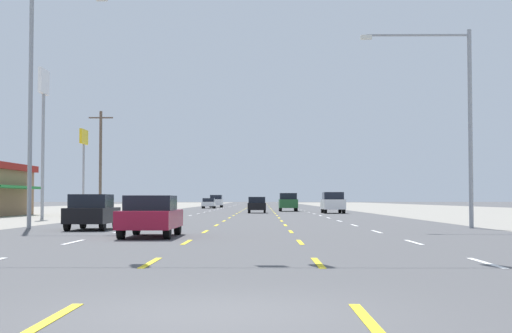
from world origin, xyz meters
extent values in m
plane|color=#4C4C4F|center=(0.00, 66.00, 0.00)|extent=(572.00, 572.00, 0.00)
cube|color=gray|center=(-24.75, 66.00, 0.00)|extent=(28.00, 440.00, 0.01)
cube|color=gray|center=(24.75, 66.00, 0.00)|extent=(28.00, 440.00, 0.01)
cube|color=white|center=(-5.25, 14.50, 0.01)|extent=(0.14, 2.60, 0.01)
cube|color=white|center=(-5.25, 22.00, 0.01)|extent=(0.14, 2.60, 0.01)
cube|color=white|center=(-5.25, 29.50, 0.01)|extent=(0.14, 2.60, 0.01)
cube|color=white|center=(-5.25, 37.00, 0.01)|extent=(0.14, 2.60, 0.01)
cube|color=white|center=(-5.25, 44.50, 0.01)|extent=(0.14, 2.60, 0.01)
cube|color=white|center=(-5.25, 52.00, 0.01)|extent=(0.14, 2.60, 0.01)
cube|color=white|center=(-5.25, 59.50, 0.01)|extent=(0.14, 2.60, 0.01)
cube|color=white|center=(-5.25, 67.00, 0.01)|extent=(0.14, 2.60, 0.01)
cube|color=white|center=(-5.25, 74.50, 0.01)|extent=(0.14, 2.60, 0.01)
cube|color=white|center=(-5.25, 82.00, 0.01)|extent=(0.14, 2.60, 0.01)
cube|color=white|center=(-5.25, 89.50, 0.01)|extent=(0.14, 2.60, 0.01)
cube|color=white|center=(-5.25, 97.00, 0.01)|extent=(0.14, 2.60, 0.01)
cube|color=white|center=(-5.25, 104.50, 0.01)|extent=(0.14, 2.60, 0.01)
cube|color=white|center=(-5.25, 112.00, 0.01)|extent=(0.14, 2.60, 0.01)
cube|color=white|center=(-5.25, 119.50, 0.01)|extent=(0.14, 2.60, 0.01)
cube|color=white|center=(-5.25, 127.00, 0.01)|extent=(0.14, 2.60, 0.01)
cube|color=white|center=(-5.25, 134.50, 0.01)|extent=(0.14, 2.60, 0.01)
cube|color=white|center=(-5.25, 142.00, 0.01)|extent=(0.14, 2.60, 0.01)
cube|color=white|center=(-5.25, 149.50, 0.01)|extent=(0.14, 2.60, 0.01)
cube|color=white|center=(-5.25, 157.00, 0.01)|extent=(0.14, 2.60, 0.01)
cube|color=white|center=(-5.25, 164.50, 0.01)|extent=(0.14, 2.60, 0.01)
cube|color=white|center=(-5.25, 172.00, 0.01)|extent=(0.14, 2.60, 0.01)
cube|color=white|center=(-5.25, 179.50, 0.01)|extent=(0.14, 2.60, 0.01)
cube|color=white|center=(-5.25, 187.00, 0.01)|extent=(0.14, 2.60, 0.01)
cube|color=white|center=(-5.25, 194.50, 0.01)|extent=(0.14, 2.60, 0.01)
cube|color=white|center=(-5.25, 202.00, 0.01)|extent=(0.14, 2.60, 0.01)
cube|color=white|center=(-5.25, 209.50, 0.01)|extent=(0.14, 2.60, 0.01)
cube|color=white|center=(-5.25, 217.00, 0.01)|extent=(0.14, 2.60, 0.01)
cube|color=yellow|center=(-1.75, -0.50, 0.01)|extent=(0.14, 2.60, 0.01)
cube|color=yellow|center=(-1.75, 7.00, 0.01)|extent=(0.14, 2.60, 0.01)
cube|color=yellow|center=(-1.75, 14.50, 0.01)|extent=(0.14, 2.60, 0.01)
cube|color=yellow|center=(-1.75, 22.00, 0.01)|extent=(0.14, 2.60, 0.01)
cube|color=yellow|center=(-1.75, 29.50, 0.01)|extent=(0.14, 2.60, 0.01)
cube|color=yellow|center=(-1.75, 37.00, 0.01)|extent=(0.14, 2.60, 0.01)
cube|color=yellow|center=(-1.75, 44.50, 0.01)|extent=(0.14, 2.60, 0.01)
cube|color=yellow|center=(-1.75, 52.00, 0.01)|extent=(0.14, 2.60, 0.01)
cube|color=yellow|center=(-1.75, 59.50, 0.01)|extent=(0.14, 2.60, 0.01)
cube|color=yellow|center=(-1.75, 67.00, 0.01)|extent=(0.14, 2.60, 0.01)
cube|color=yellow|center=(-1.75, 74.50, 0.01)|extent=(0.14, 2.60, 0.01)
cube|color=yellow|center=(-1.75, 82.00, 0.01)|extent=(0.14, 2.60, 0.01)
cube|color=yellow|center=(-1.75, 89.50, 0.01)|extent=(0.14, 2.60, 0.01)
cube|color=yellow|center=(-1.75, 97.00, 0.01)|extent=(0.14, 2.60, 0.01)
cube|color=yellow|center=(-1.75, 104.50, 0.01)|extent=(0.14, 2.60, 0.01)
cube|color=yellow|center=(-1.75, 112.00, 0.01)|extent=(0.14, 2.60, 0.01)
cube|color=yellow|center=(-1.75, 119.50, 0.01)|extent=(0.14, 2.60, 0.01)
cube|color=yellow|center=(-1.75, 127.00, 0.01)|extent=(0.14, 2.60, 0.01)
cube|color=yellow|center=(-1.75, 134.50, 0.01)|extent=(0.14, 2.60, 0.01)
cube|color=yellow|center=(-1.75, 142.00, 0.01)|extent=(0.14, 2.60, 0.01)
cube|color=yellow|center=(-1.75, 149.50, 0.01)|extent=(0.14, 2.60, 0.01)
cube|color=yellow|center=(-1.75, 157.00, 0.01)|extent=(0.14, 2.60, 0.01)
cube|color=yellow|center=(-1.75, 164.50, 0.01)|extent=(0.14, 2.60, 0.01)
cube|color=yellow|center=(-1.75, 172.00, 0.01)|extent=(0.14, 2.60, 0.01)
cube|color=yellow|center=(-1.75, 179.50, 0.01)|extent=(0.14, 2.60, 0.01)
cube|color=yellow|center=(-1.75, 187.00, 0.01)|extent=(0.14, 2.60, 0.01)
cube|color=yellow|center=(-1.75, 194.50, 0.01)|extent=(0.14, 2.60, 0.01)
cube|color=yellow|center=(-1.75, 202.00, 0.01)|extent=(0.14, 2.60, 0.01)
cube|color=yellow|center=(-1.75, 209.50, 0.01)|extent=(0.14, 2.60, 0.01)
cube|color=yellow|center=(-1.75, 217.00, 0.01)|extent=(0.14, 2.60, 0.01)
cube|color=yellow|center=(1.75, -0.50, 0.01)|extent=(0.14, 2.60, 0.01)
cube|color=yellow|center=(1.75, 7.00, 0.01)|extent=(0.14, 2.60, 0.01)
cube|color=yellow|center=(1.75, 14.50, 0.01)|extent=(0.14, 2.60, 0.01)
cube|color=yellow|center=(1.75, 22.00, 0.01)|extent=(0.14, 2.60, 0.01)
cube|color=yellow|center=(1.75, 29.50, 0.01)|extent=(0.14, 2.60, 0.01)
cube|color=yellow|center=(1.75, 37.00, 0.01)|extent=(0.14, 2.60, 0.01)
cube|color=yellow|center=(1.75, 44.50, 0.01)|extent=(0.14, 2.60, 0.01)
cube|color=yellow|center=(1.75, 52.00, 0.01)|extent=(0.14, 2.60, 0.01)
cube|color=yellow|center=(1.75, 59.50, 0.01)|extent=(0.14, 2.60, 0.01)
cube|color=yellow|center=(1.75, 67.00, 0.01)|extent=(0.14, 2.60, 0.01)
cube|color=yellow|center=(1.75, 74.50, 0.01)|extent=(0.14, 2.60, 0.01)
cube|color=yellow|center=(1.75, 82.00, 0.01)|extent=(0.14, 2.60, 0.01)
cube|color=yellow|center=(1.75, 89.50, 0.01)|extent=(0.14, 2.60, 0.01)
cube|color=yellow|center=(1.75, 97.00, 0.01)|extent=(0.14, 2.60, 0.01)
cube|color=yellow|center=(1.75, 104.50, 0.01)|extent=(0.14, 2.60, 0.01)
cube|color=yellow|center=(1.75, 112.00, 0.01)|extent=(0.14, 2.60, 0.01)
cube|color=yellow|center=(1.75, 119.50, 0.01)|extent=(0.14, 2.60, 0.01)
cube|color=yellow|center=(1.75, 127.00, 0.01)|extent=(0.14, 2.60, 0.01)
cube|color=yellow|center=(1.75, 134.50, 0.01)|extent=(0.14, 2.60, 0.01)
cube|color=yellow|center=(1.75, 142.00, 0.01)|extent=(0.14, 2.60, 0.01)
cube|color=yellow|center=(1.75, 149.50, 0.01)|extent=(0.14, 2.60, 0.01)
cube|color=yellow|center=(1.75, 157.00, 0.01)|extent=(0.14, 2.60, 0.01)
cube|color=yellow|center=(1.75, 164.50, 0.01)|extent=(0.14, 2.60, 0.01)
cube|color=yellow|center=(1.75, 172.00, 0.01)|extent=(0.14, 2.60, 0.01)
cube|color=yellow|center=(1.75, 179.50, 0.01)|extent=(0.14, 2.60, 0.01)
cube|color=yellow|center=(1.75, 187.00, 0.01)|extent=(0.14, 2.60, 0.01)
cube|color=yellow|center=(1.75, 194.50, 0.01)|extent=(0.14, 2.60, 0.01)
cube|color=yellow|center=(1.75, 202.00, 0.01)|extent=(0.14, 2.60, 0.01)
cube|color=yellow|center=(1.75, 209.50, 0.01)|extent=(0.14, 2.60, 0.01)
cube|color=yellow|center=(1.75, 217.00, 0.01)|extent=(0.14, 2.60, 0.01)
cube|color=white|center=(5.25, 7.00, 0.01)|extent=(0.14, 2.60, 0.01)
cube|color=white|center=(5.25, 14.50, 0.01)|extent=(0.14, 2.60, 0.01)
cube|color=white|center=(5.25, 22.00, 0.01)|extent=(0.14, 2.60, 0.01)
cube|color=white|center=(5.25, 29.50, 0.01)|extent=(0.14, 2.60, 0.01)
cube|color=white|center=(5.25, 37.00, 0.01)|extent=(0.14, 2.60, 0.01)
cube|color=white|center=(5.25, 44.50, 0.01)|extent=(0.14, 2.60, 0.01)
cube|color=white|center=(5.25, 52.00, 0.01)|extent=(0.14, 2.60, 0.01)
cube|color=white|center=(5.25, 59.50, 0.01)|extent=(0.14, 2.60, 0.01)
cube|color=white|center=(5.25, 67.00, 0.01)|extent=(0.14, 2.60, 0.01)
cube|color=white|center=(5.25, 74.50, 0.01)|extent=(0.14, 2.60, 0.01)
cube|color=white|center=(5.25, 82.00, 0.01)|extent=(0.14, 2.60, 0.01)
cube|color=white|center=(5.25, 89.50, 0.01)|extent=(0.14, 2.60, 0.01)
cube|color=white|center=(5.25, 97.00, 0.01)|extent=(0.14, 2.60, 0.01)
cube|color=white|center=(5.25, 104.50, 0.01)|extent=(0.14, 2.60, 0.01)
cube|color=white|center=(5.25, 112.00, 0.01)|extent=(0.14, 2.60, 0.01)
cube|color=white|center=(5.25, 119.50, 0.01)|extent=(0.14, 2.60, 0.01)
cube|color=white|center=(5.25, 127.00, 0.01)|extent=(0.14, 2.60, 0.01)
cube|color=white|center=(5.25, 134.50, 0.01)|extent=(0.14, 2.60, 0.01)
cube|color=white|center=(5.25, 142.00, 0.01)|extent=(0.14, 2.60, 0.01)
cube|color=white|center=(5.25, 149.50, 0.01)|extent=(0.14, 2.60, 0.01)
cube|color=white|center=(5.25, 157.00, 0.01)|extent=(0.14, 2.60, 0.01)
cube|color=white|center=(5.25, 164.50, 0.01)|extent=(0.14, 2.60, 0.01)
cube|color=white|center=(5.25, 172.00, 0.01)|extent=(0.14, 2.60, 0.01)
cube|color=white|center=(5.25, 179.50, 0.01)|extent=(0.14, 2.60, 0.01)
cube|color=white|center=(5.25, 187.00, 0.01)|extent=(0.14, 2.60, 0.01)
cube|color=white|center=(5.25, 194.50, 0.01)|extent=(0.14, 2.60, 0.01)
cube|color=white|center=(5.25, 202.00, 0.01)|extent=(0.14, 2.60, 0.01)
cube|color=white|center=(5.25, 209.50, 0.01)|extent=(0.14, 2.60, 0.01)
cube|color=white|center=(5.25, 217.00, 0.01)|extent=(0.14, 2.60, 0.01)
cube|color=maroon|center=(-3.35, 17.80, 0.63)|extent=(1.80, 4.50, 0.62)
cube|color=black|center=(-3.35, 17.70, 1.20)|extent=(1.62, 2.10, 0.52)
cylinder|color=black|center=(-4.12, 19.35, 0.32)|extent=(0.22, 0.64, 0.64)
cylinder|color=black|center=(-2.58, 19.35, 0.32)|extent=(0.22, 0.64, 0.64)
cylinder|color=black|center=(-4.12, 16.25, 0.32)|extent=(0.22, 0.64, 0.64)
cylinder|color=black|center=(-2.58, 16.25, 0.32)|extent=(0.22, 0.64, 0.64)
cube|color=black|center=(-6.82, 24.00, 0.63)|extent=(1.72, 3.90, 0.66)
cube|color=black|center=(-6.82, 23.75, 1.25)|extent=(1.58, 1.90, 0.58)
cylinder|color=black|center=(-7.56, 25.40, 0.30)|extent=(0.20, 0.60, 0.60)
cylinder|color=black|center=(-6.08, 25.40, 0.30)|extent=(0.20, 0.60, 0.60)
cylinder|color=black|center=(-7.56, 22.60, 0.30)|extent=(0.20, 0.60, 0.60)
cylinder|color=black|center=(-6.08, 22.60, 0.30)|extent=(0.20, 0.60, 0.60)
cube|color=white|center=(7.21, 62.28, 0.84)|extent=(1.98, 4.90, 0.92)
cube|color=black|center=(7.21, 62.23, 1.64)|extent=(1.82, 2.70, 0.68)
cylinder|color=black|center=(6.37, 63.98, 0.38)|extent=(0.26, 0.76, 0.76)
cylinder|color=black|center=(8.05, 63.98, 0.38)|extent=(0.26, 0.76, 0.76)
cylinder|color=black|center=(6.37, 60.58, 0.38)|extent=(0.26, 0.76, 0.76)
cylinder|color=black|center=(8.05, 60.58, 0.38)|extent=(0.26, 0.76, 0.76)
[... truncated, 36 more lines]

